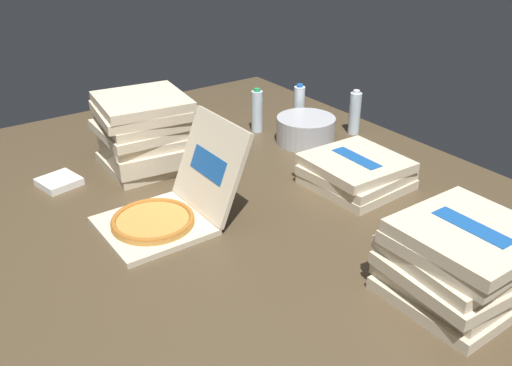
{
  "coord_description": "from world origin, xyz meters",
  "views": [
    {
      "loc": [
        1.44,
        -0.97,
        1.09
      ],
      "look_at": [
        -0.06,
        0.1,
        0.14
      ],
      "focal_mm": 38.4,
      "sensor_mm": 36.0,
      "label": 1
    }
  ],
  "objects_px": {
    "pizza_stack_right_mid": "(356,172)",
    "ice_bucket": "(306,130)",
    "pizza_stack_left_near": "(460,261)",
    "water_bottle_2": "(257,111)",
    "napkin_pile": "(59,182)",
    "pizza_stack_left_far": "(145,132)",
    "water_bottle_1": "(355,113)",
    "open_pizza_box": "(169,206)",
    "water_bottle_0": "(299,106)"
  },
  "relations": [
    {
      "from": "open_pizza_box",
      "to": "pizza_stack_right_mid",
      "type": "height_order",
      "value": "open_pizza_box"
    },
    {
      "from": "open_pizza_box",
      "to": "water_bottle_0",
      "type": "distance_m",
      "value": 1.16
    },
    {
      "from": "pizza_stack_left_far",
      "to": "pizza_stack_left_near",
      "type": "bearing_deg",
      "value": 14.78
    },
    {
      "from": "ice_bucket",
      "to": "water_bottle_1",
      "type": "bearing_deg",
      "value": 79.21
    },
    {
      "from": "pizza_stack_left_near",
      "to": "water_bottle_0",
      "type": "distance_m",
      "value": 1.49
    },
    {
      "from": "pizza_stack_right_mid",
      "to": "ice_bucket",
      "type": "height_order",
      "value": "ice_bucket"
    },
    {
      "from": "water_bottle_0",
      "to": "water_bottle_2",
      "type": "xyz_separation_m",
      "value": [
        -0.07,
        -0.23,
        0.0
      ]
    },
    {
      "from": "pizza_stack_left_far",
      "to": "water_bottle_1",
      "type": "height_order",
      "value": "pizza_stack_left_far"
    },
    {
      "from": "ice_bucket",
      "to": "water_bottle_1",
      "type": "xyz_separation_m",
      "value": [
        0.05,
        0.28,
        0.05
      ]
    },
    {
      "from": "pizza_stack_left_near",
      "to": "water_bottle_2",
      "type": "distance_m",
      "value": 1.49
    },
    {
      "from": "pizza_stack_right_mid",
      "to": "ice_bucket",
      "type": "distance_m",
      "value": 0.51
    },
    {
      "from": "water_bottle_0",
      "to": "pizza_stack_left_near",
      "type": "bearing_deg",
      "value": -20.32
    },
    {
      "from": "pizza_stack_left_far",
      "to": "water_bottle_1",
      "type": "bearing_deg",
      "value": 76.21
    },
    {
      "from": "pizza_stack_right_mid",
      "to": "water_bottle_0",
      "type": "xyz_separation_m",
      "value": [
        -0.69,
        0.25,
        0.05
      ]
    },
    {
      "from": "napkin_pile",
      "to": "water_bottle_2",
      "type": "bearing_deg",
      "value": 90.9
    },
    {
      "from": "water_bottle_0",
      "to": "ice_bucket",
      "type": "bearing_deg",
      "value": -30.42
    },
    {
      "from": "pizza_stack_right_mid",
      "to": "napkin_pile",
      "type": "xyz_separation_m",
      "value": [
        -0.74,
        -1.04,
        -0.05
      ]
    },
    {
      "from": "pizza_stack_left_far",
      "to": "water_bottle_1",
      "type": "xyz_separation_m",
      "value": [
        0.26,
        1.06,
        -0.05
      ]
    },
    {
      "from": "open_pizza_box",
      "to": "pizza_stack_left_near",
      "type": "xyz_separation_m",
      "value": [
        0.89,
        0.52,
        0.05
      ]
    },
    {
      "from": "pizza_stack_right_mid",
      "to": "water_bottle_1",
      "type": "bearing_deg",
      "value": 136.5
    },
    {
      "from": "ice_bucket",
      "to": "water_bottle_2",
      "type": "height_order",
      "value": "water_bottle_2"
    },
    {
      "from": "pizza_stack_left_near",
      "to": "napkin_pile",
      "type": "xyz_separation_m",
      "value": [
        -1.45,
        -0.77,
        -0.11
      ]
    },
    {
      "from": "open_pizza_box",
      "to": "ice_bucket",
      "type": "distance_m",
      "value": 0.98
    },
    {
      "from": "pizza_stack_right_mid",
      "to": "pizza_stack_left_far",
      "type": "relative_size",
      "value": 0.91
    },
    {
      "from": "pizza_stack_right_mid",
      "to": "water_bottle_0",
      "type": "distance_m",
      "value": 0.73
    },
    {
      "from": "water_bottle_1",
      "to": "open_pizza_box",
      "type": "bearing_deg",
      "value": -78.06
    },
    {
      "from": "pizza_stack_left_near",
      "to": "water_bottle_0",
      "type": "height_order",
      "value": "pizza_stack_left_near"
    },
    {
      "from": "pizza_stack_left_far",
      "to": "water_bottle_2",
      "type": "height_order",
      "value": "pizza_stack_left_far"
    },
    {
      "from": "napkin_pile",
      "to": "water_bottle_0",
      "type": "bearing_deg",
      "value": 87.67
    },
    {
      "from": "open_pizza_box",
      "to": "water_bottle_0",
      "type": "height_order",
      "value": "open_pizza_box"
    },
    {
      "from": "open_pizza_box",
      "to": "pizza_stack_right_mid",
      "type": "relative_size",
      "value": 1.3
    },
    {
      "from": "open_pizza_box",
      "to": "pizza_stack_left_near",
      "type": "bearing_deg",
      "value": 30.43
    },
    {
      "from": "pizza_stack_right_mid",
      "to": "pizza_stack_left_far",
      "type": "height_order",
      "value": "pizza_stack_left_far"
    },
    {
      "from": "water_bottle_2",
      "to": "ice_bucket",
      "type": "bearing_deg",
      "value": 23.25
    },
    {
      "from": "water_bottle_0",
      "to": "napkin_pile",
      "type": "height_order",
      "value": "water_bottle_0"
    },
    {
      "from": "ice_bucket",
      "to": "napkin_pile",
      "type": "xyz_separation_m",
      "value": [
        -0.25,
        -1.17,
        -0.05
      ]
    },
    {
      "from": "pizza_stack_left_near",
      "to": "ice_bucket",
      "type": "bearing_deg",
      "value": 161.48
    },
    {
      "from": "open_pizza_box",
      "to": "pizza_stack_left_far",
      "type": "height_order",
      "value": "open_pizza_box"
    },
    {
      "from": "pizza_stack_left_far",
      "to": "water_bottle_0",
      "type": "height_order",
      "value": "pizza_stack_left_far"
    },
    {
      "from": "water_bottle_0",
      "to": "water_bottle_1",
      "type": "distance_m",
      "value": 0.3
    },
    {
      "from": "water_bottle_0",
      "to": "water_bottle_2",
      "type": "height_order",
      "value": "same"
    },
    {
      "from": "water_bottle_0",
      "to": "water_bottle_1",
      "type": "xyz_separation_m",
      "value": [
        0.25,
        0.17,
        0.0
      ]
    },
    {
      "from": "pizza_stack_left_near",
      "to": "open_pizza_box",
      "type": "bearing_deg",
      "value": -149.57
    },
    {
      "from": "open_pizza_box",
      "to": "ice_bucket",
      "type": "height_order",
      "value": "open_pizza_box"
    },
    {
      "from": "open_pizza_box",
      "to": "water_bottle_2",
      "type": "distance_m",
      "value": 0.99
    },
    {
      "from": "open_pizza_box",
      "to": "napkin_pile",
      "type": "bearing_deg",
      "value": -156.1
    },
    {
      "from": "napkin_pile",
      "to": "pizza_stack_left_far",
      "type": "bearing_deg",
      "value": 83.98
    },
    {
      "from": "napkin_pile",
      "to": "pizza_stack_left_near",
      "type": "bearing_deg",
      "value": 28.01
    },
    {
      "from": "open_pizza_box",
      "to": "water_bottle_2",
      "type": "xyz_separation_m",
      "value": [
        -0.57,
        0.81,
        0.04
      ]
    },
    {
      "from": "pizza_stack_right_mid",
      "to": "pizza_stack_left_far",
      "type": "xyz_separation_m",
      "value": [
        -0.7,
        -0.64,
        0.1
      ]
    }
  ]
}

